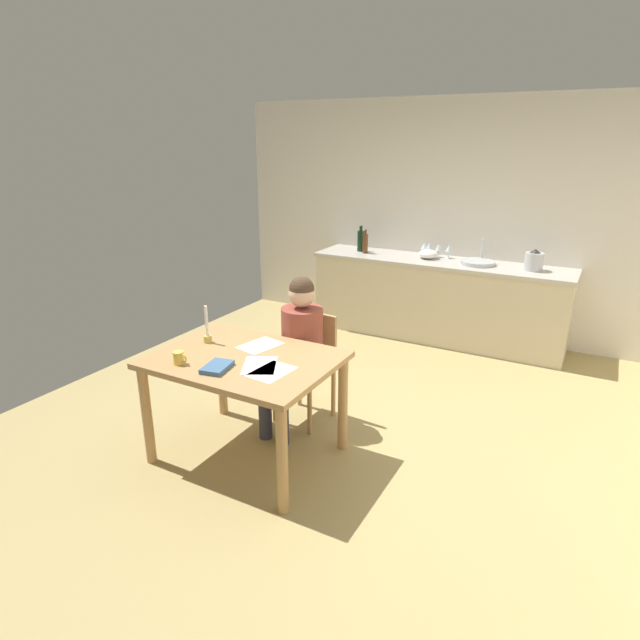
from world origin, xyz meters
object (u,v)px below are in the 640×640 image
object	(u,v)px
coffee_mug	(179,358)
sink_unit	(478,262)
wine_glass_near_sink	(449,249)
bottle_oil	(361,240)
dining_table	(245,372)
wine_glass_back_right	(424,246)
wine_glass_by_kettle	(439,248)
wine_glass_back_left	(429,247)
candlestick	(207,332)
stovetop_kettle	(534,261)
chair_at_table	(308,362)
mixing_bowl	(428,254)
person_seated	(297,344)
book_magazine	(217,367)
bottle_vinegar	(365,243)

from	to	relation	value
coffee_mug	sink_unit	bearing A→B (deg)	70.47
coffee_mug	wine_glass_near_sink	world-z (taller)	wine_glass_near_sink
bottle_oil	sink_unit	bearing A→B (deg)	-1.44
dining_table	wine_glass_back_right	size ratio (longest dim) A/B	7.93
wine_glass_by_kettle	wine_glass_back_left	xyz separation A→B (m)	(-0.11, 0.00, 0.00)
candlestick	stovetop_kettle	xyz separation A→B (m)	(1.81, 2.87, 0.16)
wine_glass_by_kettle	stovetop_kettle	bearing A→B (deg)	-8.29
chair_at_table	wine_glass_near_sink	xyz separation A→B (m)	(0.41, 2.42, 0.53)
wine_glass_near_sink	wine_glass_back_left	bearing A→B (deg)	180.00
mixing_bowl	stovetop_kettle	xyz separation A→B (m)	(1.11, -0.03, 0.05)
chair_at_table	person_seated	xyz separation A→B (m)	(-0.01, -0.15, 0.20)
wine_glass_back_left	chair_at_table	bearing A→B (deg)	-94.27
dining_table	book_magazine	xyz separation A→B (m)	(-0.03, -0.25, 0.13)
person_seated	wine_glass_by_kettle	size ratio (longest dim) A/B	7.76
candlestick	stovetop_kettle	distance (m)	3.40
candlestick	wine_glass_near_sink	bearing A→B (deg)	73.49
stovetop_kettle	wine_glass_by_kettle	world-z (taller)	stovetop_kettle
bottle_oil	wine_glass_by_kettle	bearing A→B (deg)	7.00
mixing_bowl	stovetop_kettle	world-z (taller)	stovetop_kettle
chair_at_table	bottle_oil	xyz separation A→B (m)	(-0.62, 2.30, 0.55)
candlestick	mixing_bowl	xyz separation A→B (m)	(0.70, 2.90, 0.11)
stovetop_kettle	wine_glass_back_right	bearing A→B (deg)	172.85
chair_at_table	wine_glass_by_kettle	size ratio (longest dim) A/B	5.56
coffee_mug	candlestick	distance (m)	0.41
stovetop_kettle	mixing_bowl	bearing A→B (deg)	178.44
bottle_oil	wine_glass_back_right	world-z (taller)	bottle_oil
wine_glass_near_sink	mixing_bowl	bearing A→B (deg)	-148.20
book_magazine	bottle_oil	xyz separation A→B (m)	(-0.49, 3.25, 0.25)
wine_glass_back_right	chair_at_table	bearing A→B (deg)	-92.92
wine_glass_back_right	sink_unit	bearing A→B (deg)	-12.78
candlestick	wine_glass_by_kettle	bearing A→B (deg)	75.56
wine_glass_near_sink	book_magazine	bearing A→B (deg)	-98.96
wine_glass_near_sink	wine_glass_back_right	bearing A→B (deg)	180.00
coffee_mug	candlestick	bearing A→B (deg)	103.34
dining_table	bottle_oil	world-z (taller)	bottle_oil
mixing_bowl	bottle_vinegar	bearing A→B (deg)	-174.59
person_seated	book_magazine	xyz separation A→B (m)	(-0.11, -0.80, 0.10)
wine_glass_near_sink	wine_glass_back_left	size ratio (longest dim) A/B	1.00
coffee_mug	book_magazine	size ratio (longest dim) A/B	0.49
stovetop_kettle	book_magazine	bearing A→B (deg)	-114.16
stovetop_kettle	wine_glass_near_sink	xyz separation A→B (m)	(-0.91, 0.15, 0.01)
coffee_mug	wine_glass_back_right	distance (m)	3.46
bottle_oil	mixing_bowl	size ratio (longest dim) A/B	1.38
chair_at_table	wine_glass_back_right	bearing A→B (deg)	87.08
chair_at_table	wine_glass_by_kettle	world-z (taller)	wine_glass_by_kettle
candlestick	sink_unit	distance (m)	3.14
sink_unit	mixing_bowl	bearing A→B (deg)	177.31
wine_glass_back_left	wine_glass_near_sink	bearing A→B (deg)	0.00
wine_glass_near_sink	person_seated	bearing A→B (deg)	-99.25
bottle_oil	bottle_vinegar	distance (m)	0.12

